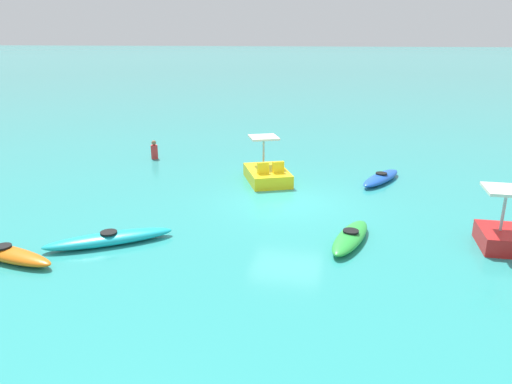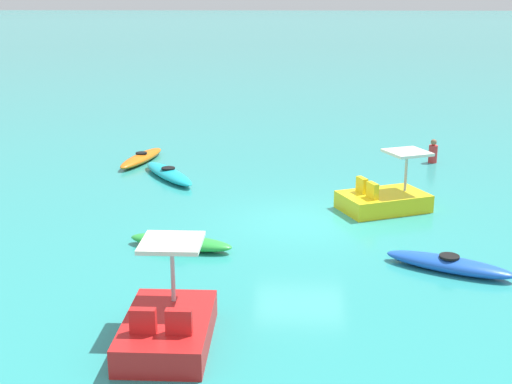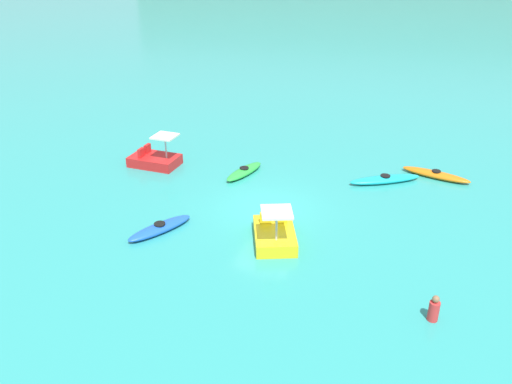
# 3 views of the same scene
# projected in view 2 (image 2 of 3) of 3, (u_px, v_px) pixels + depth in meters

# --- Properties ---
(ground_plane) EXTENTS (600.00, 600.00, 0.00)m
(ground_plane) POSITION_uv_depth(u_px,v_px,m) (301.00, 222.00, 18.24)
(ground_plane) COLOR teal
(kayak_blue) EXTENTS (1.87, 2.86, 0.37)m
(kayak_blue) POSITION_uv_depth(u_px,v_px,m) (449.00, 264.00, 14.91)
(kayak_blue) COLOR blue
(kayak_blue) RESTS_ON ground_plane
(kayak_cyan) EXTENTS (3.30, 2.49, 0.37)m
(kayak_cyan) POSITION_uv_depth(u_px,v_px,m) (168.00, 173.00, 22.58)
(kayak_cyan) COLOR #19B7C6
(kayak_cyan) RESTS_ON ground_plane
(kayak_green) EXTENTS (1.32, 2.73, 0.37)m
(kayak_green) POSITION_uv_depth(u_px,v_px,m) (181.00, 242.00, 16.25)
(kayak_green) COLOR green
(kayak_green) RESTS_ON ground_plane
(kayak_orange) EXTENTS (3.30, 1.36, 0.37)m
(kayak_orange) POSITION_uv_depth(u_px,v_px,m) (142.00, 158.00, 24.77)
(kayak_orange) COLOR orange
(kayak_orange) RESTS_ON ground_plane
(pedal_boat_yellow) EXTENTS (2.33, 2.80, 1.68)m
(pedal_boat_yellow) POSITION_uv_depth(u_px,v_px,m) (384.00, 199.00, 19.15)
(pedal_boat_yellow) COLOR yellow
(pedal_boat_yellow) RESTS_ON ground_plane
(pedal_boat_red) EXTENTS (2.46, 1.51, 1.68)m
(pedal_boat_red) POSITION_uv_depth(u_px,v_px,m) (168.00, 326.00, 11.74)
(pedal_boat_red) COLOR red
(pedal_boat_red) RESTS_ON ground_plane
(person_near_shore) EXTENTS (0.39, 0.39, 0.88)m
(person_near_shore) POSITION_uv_depth(u_px,v_px,m) (433.00, 152.00, 24.65)
(person_near_shore) COLOR red
(person_near_shore) RESTS_ON ground_plane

